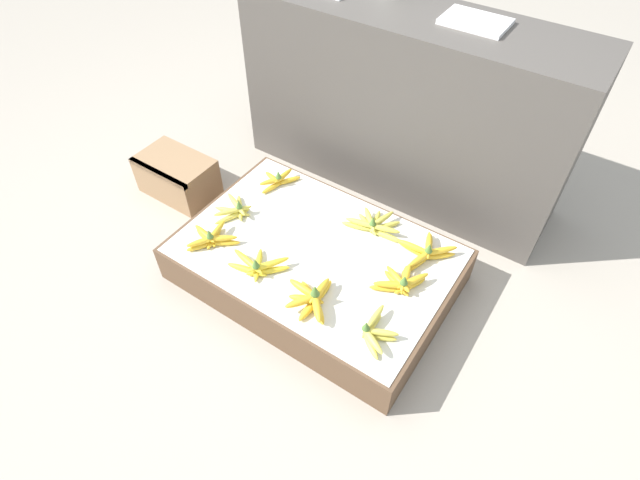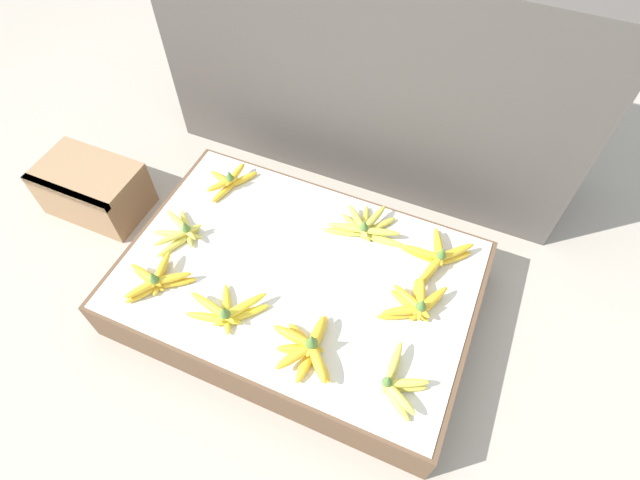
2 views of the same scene
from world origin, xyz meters
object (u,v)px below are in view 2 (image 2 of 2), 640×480
(banana_bunch_front_left, at_px, (156,280))
(banana_bunch_back_left, at_px, (230,181))
(wooden_crate, at_px, (93,189))
(banana_bunch_back_midright, at_px, (365,227))
(banana_bunch_front_right, at_px, (398,383))
(banana_bunch_front_midright, at_px, (308,348))
(banana_bunch_back_right, at_px, (436,256))
(banana_bunch_middle_right, at_px, (416,304))
(banana_bunch_front_midleft, at_px, (227,311))
(banana_bunch_middle_left, at_px, (181,232))

(banana_bunch_front_left, distance_m, banana_bunch_back_left, 0.43)
(wooden_crate, relative_size, banana_bunch_front_left, 1.75)
(banana_bunch_back_midright, bearing_deg, banana_bunch_front_right, -60.09)
(banana_bunch_front_midright, bearing_deg, banana_bunch_front_left, 177.75)
(banana_bunch_front_midright, height_order, banana_bunch_back_right, banana_bunch_front_midright)
(wooden_crate, bearing_deg, banana_bunch_front_left, -29.11)
(wooden_crate, xyz_separation_m, banana_bunch_middle_right, (1.22, -0.05, 0.10))
(wooden_crate, relative_size, banana_bunch_front_midright, 1.66)
(banana_bunch_front_midright, relative_size, banana_bunch_middle_right, 1.16)
(banana_bunch_front_right, bearing_deg, banana_bunch_back_left, 149.21)
(banana_bunch_front_left, height_order, banana_bunch_middle_right, banana_bunch_middle_right)
(banana_bunch_back_left, xyz_separation_m, banana_bunch_back_right, (0.73, -0.02, 0.00))
(banana_bunch_back_midright, bearing_deg, banana_bunch_front_midright, -89.59)
(banana_bunch_front_right, distance_m, banana_bunch_back_right, 0.42)
(banana_bunch_front_left, bearing_deg, banana_bunch_front_right, -1.15)
(wooden_crate, distance_m, banana_bunch_front_left, 0.57)
(banana_bunch_front_midleft, relative_size, banana_bunch_middle_right, 1.24)
(banana_bunch_back_left, xyz_separation_m, banana_bunch_back_midright, (0.49, -0.00, 0.00))
(wooden_crate, distance_m, banana_bunch_middle_right, 1.23)
(banana_bunch_middle_left, distance_m, banana_bunch_back_right, 0.80)
(banana_bunch_front_midleft, xyz_separation_m, banana_bunch_back_right, (0.49, 0.42, 0.00))
(banana_bunch_front_midright, height_order, banana_bunch_front_right, banana_bunch_front_midright)
(wooden_crate, relative_size, banana_bunch_front_midleft, 1.56)
(banana_bunch_front_midright, bearing_deg, banana_bunch_back_right, 61.29)
(banana_bunch_front_midright, distance_m, banana_bunch_middle_right, 0.33)
(banana_bunch_front_right, relative_size, banana_bunch_back_left, 1.02)
(banana_bunch_front_midright, bearing_deg, banana_bunch_back_midright, 90.41)
(banana_bunch_middle_left, relative_size, banana_bunch_middle_right, 1.09)
(banana_bunch_front_midleft, bearing_deg, banana_bunch_front_left, 178.01)
(banana_bunch_middle_right, xyz_separation_m, banana_bunch_back_right, (0.01, 0.18, -0.00))
(banana_bunch_front_midleft, distance_m, banana_bunch_front_midright, 0.26)
(banana_bunch_front_left, distance_m, banana_bunch_front_right, 0.75)
(banana_bunch_front_midleft, height_order, banana_bunch_back_midright, banana_bunch_front_midleft)
(banana_bunch_front_midleft, bearing_deg, banana_bunch_front_midright, -2.50)
(banana_bunch_front_right, xyz_separation_m, banana_bunch_back_right, (-0.02, 0.42, 0.00))
(banana_bunch_front_midright, distance_m, banana_bunch_front_right, 0.25)
(banana_bunch_back_right, bearing_deg, banana_bunch_middle_left, -163.31)
(banana_bunch_middle_right, xyz_separation_m, banana_bunch_back_midright, (-0.23, 0.20, -0.00))
(banana_bunch_front_midleft, xyz_separation_m, banana_bunch_middle_left, (-0.27, 0.19, -0.00))
(banana_bunch_middle_left, bearing_deg, banana_bunch_front_midleft, -34.29)
(banana_bunch_front_right, bearing_deg, banana_bunch_middle_left, 166.11)
(banana_bunch_middle_right, height_order, banana_bunch_back_right, banana_bunch_middle_right)
(wooden_crate, distance_m, banana_bunch_front_midleft, 0.80)
(wooden_crate, xyz_separation_m, banana_bunch_back_right, (1.23, 0.13, 0.10))
(wooden_crate, relative_size, banana_bunch_front_right, 1.82)
(banana_bunch_front_midright, relative_size, banana_bunch_front_right, 1.09)
(banana_bunch_back_left, bearing_deg, banana_bunch_middle_left, -97.62)
(banana_bunch_front_left, relative_size, banana_bunch_middle_left, 1.01)
(banana_bunch_front_midleft, bearing_deg, banana_bunch_middle_right, 25.72)
(banana_bunch_back_left, bearing_deg, banana_bunch_middle_right, -15.94)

